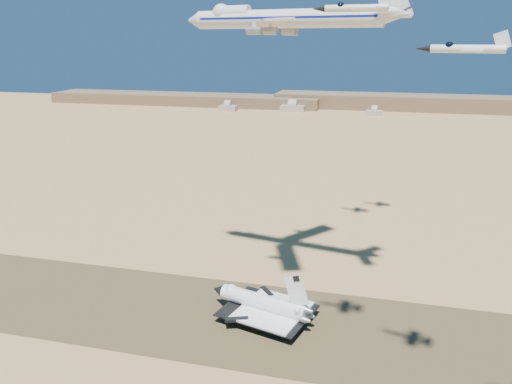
% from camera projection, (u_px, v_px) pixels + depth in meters
% --- Properties ---
extents(ground, '(1200.00, 1200.00, 0.00)m').
position_uv_depth(ground, '(211.00, 316.00, 161.95)').
color(ground, tan).
rests_on(ground, ground).
extents(runway, '(600.00, 50.00, 0.06)m').
position_uv_depth(runway, '(211.00, 316.00, 161.94)').
color(runway, brown).
rests_on(runway, ground).
extents(ridgeline, '(960.00, 90.00, 18.00)m').
position_uv_depth(ridgeline, '(396.00, 104.00, 633.31)').
color(ridgeline, brown).
rests_on(ridgeline, ground).
extents(hangars, '(200.50, 29.50, 30.00)m').
position_uv_depth(hangars, '(289.00, 108.00, 619.11)').
color(hangars, '#B0A99C').
rests_on(hangars, ground).
extents(shuttle, '(36.30, 28.11, 17.77)m').
position_uv_depth(shuttle, '(262.00, 304.00, 160.05)').
color(shuttle, white).
rests_on(shuttle, runway).
extents(carrier_747, '(72.85, 55.51, 18.08)m').
position_uv_depth(carrier_747, '(279.00, 19.00, 156.26)').
color(carrier_747, silver).
extents(crew_a, '(0.63, 0.78, 1.84)m').
position_uv_depth(crew_a, '(289.00, 329.00, 152.89)').
color(crew_a, '#BE500B').
rests_on(crew_a, runway).
extents(crew_b, '(0.94, 1.01, 1.82)m').
position_uv_depth(crew_b, '(272.00, 326.00, 154.60)').
color(crew_b, '#BE500B').
rests_on(crew_b, runway).
extents(crew_c, '(0.99, 1.15, 1.75)m').
position_uv_depth(crew_c, '(290.00, 333.00, 151.03)').
color(crew_c, '#BE500B').
rests_on(crew_c, runway).
extents(chase_jet_a, '(16.45, 8.77, 4.09)m').
position_uv_depth(chase_jet_a, '(354.00, 8.00, 103.63)').
color(chase_jet_a, silver).
extents(chase_jet_b, '(16.14, 9.28, 4.09)m').
position_uv_depth(chase_jet_b, '(465.00, 49.00, 91.59)').
color(chase_jet_b, silver).
extents(chase_jet_d, '(15.42, 8.31, 3.84)m').
position_uv_depth(chase_jet_d, '(367.00, 20.00, 198.22)').
color(chase_jet_d, silver).
extents(chase_jet_e, '(15.27, 8.22, 3.80)m').
position_uv_depth(chase_jet_e, '(396.00, 16.00, 206.19)').
color(chase_jet_e, silver).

